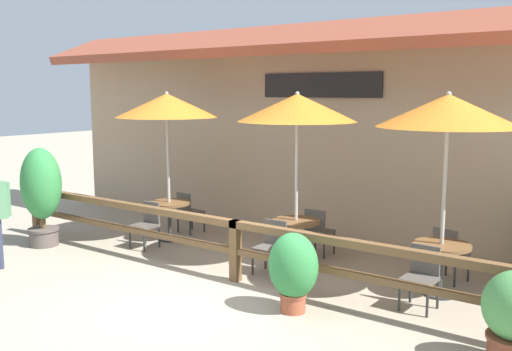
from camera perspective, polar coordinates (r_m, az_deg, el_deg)
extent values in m
plane|color=#9E937F|center=(8.15, -6.69, -12.35)|extent=(60.00, 60.00, 0.00)
cube|color=tan|center=(11.14, 7.84, 2.74)|extent=(14.00, 0.40, 3.60)
cube|color=brown|center=(10.65, 6.65, 13.69)|extent=(14.28, 1.48, 0.70)
cube|color=black|center=(10.99, 6.43, 8.96)|extent=(2.52, 0.04, 0.46)
cube|color=brown|center=(8.66, -2.10, -4.86)|extent=(10.40, 0.14, 0.11)
cube|color=brown|center=(8.76, -2.08, -7.54)|extent=(10.40, 0.10, 0.09)
cube|color=brown|center=(12.49, -21.09, -3.29)|extent=(0.14, 0.14, 0.95)
cube|color=brown|center=(8.76, -2.08, -7.54)|extent=(0.14, 0.14, 0.95)
cylinder|color=#B7B2A8|center=(11.14, -8.75, -0.22)|extent=(0.06, 0.06, 2.46)
cone|color=orange|center=(11.02, -8.91, 6.94)|extent=(1.95, 1.95, 0.45)
sphere|color=#B2ADA3|center=(11.02, -8.94, 8.11)|extent=(0.07, 0.07, 0.07)
cylinder|color=brown|center=(11.22, -8.69, -2.75)|extent=(0.81, 0.81, 0.05)
cylinder|color=#333333|center=(11.30, -8.65, -4.63)|extent=(0.07, 0.07, 0.71)
cylinder|color=#333333|center=(11.38, -8.61, -6.29)|extent=(0.45, 0.45, 0.03)
cube|color=#514C47|center=(10.79, -11.11, -4.96)|extent=(0.43, 0.43, 0.05)
cube|color=#514C47|center=(10.86, -10.40, -3.63)|extent=(0.40, 0.04, 0.40)
cylinder|color=#2D2D2D|center=(10.86, -12.50, -6.13)|extent=(0.04, 0.04, 0.39)
cylinder|color=#2D2D2D|center=(10.58, -11.13, -6.46)|extent=(0.04, 0.04, 0.39)
cylinder|color=#2D2D2D|center=(11.10, -11.02, -5.76)|extent=(0.04, 0.04, 0.39)
cylinder|color=#2D2D2D|center=(10.83, -9.65, -6.08)|extent=(0.04, 0.04, 0.39)
cube|color=#514C47|center=(11.83, -6.53, -3.68)|extent=(0.47, 0.47, 0.05)
cube|color=#514C47|center=(11.66, -7.25, -2.74)|extent=(0.40, 0.08, 0.40)
cylinder|color=#2D2D2D|center=(11.86, -5.21, -4.73)|extent=(0.04, 0.04, 0.39)
cylinder|color=#2D2D2D|center=(12.14, -6.42, -4.44)|extent=(0.04, 0.04, 0.39)
cylinder|color=#2D2D2D|center=(11.62, -6.60, -5.03)|extent=(0.04, 0.04, 0.39)
cylinder|color=#2D2D2D|center=(11.90, -7.81, -4.73)|extent=(0.04, 0.04, 0.39)
cylinder|color=#B7B2A8|center=(9.47, 4.06, -1.65)|extent=(0.06, 0.06, 2.46)
cone|color=orange|center=(9.33, 4.14, 6.78)|extent=(1.95, 1.95, 0.45)
sphere|color=#B2ADA3|center=(9.33, 4.16, 8.17)|extent=(0.07, 0.07, 0.07)
cylinder|color=brown|center=(9.57, 4.02, -4.60)|extent=(0.81, 0.81, 0.05)
cylinder|color=#333333|center=(9.66, 4.00, -6.79)|extent=(0.07, 0.07, 0.71)
cylinder|color=#333333|center=(9.76, 3.98, -8.70)|extent=(0.45, 0.45, 0.03)
cube|color=#514C47|center=(9.10, 1.33, -7.30)|extent=(0.43, 0.43, 0.05)
cube|color=#514C47|center=(9.20, 1.97, -5.68)|extent=(0.40, 0.05, 0.40)
cylinder|color=#2D2D2D|center=(9.11, -0.35, -8.73)|extent=(0.04, 0.04, 0.39)
cylinder|color=#2D2D2D|center=(8.92, 1.71, -9.12)|extent=(0.04, 0.04, 0.39)
cylinder|color=#2D2D2D|center=(9.42, 0.96, -8.16)|extent=(0.04, 0.04, 0.39)
cylinder|color=#2D2D2D|center=(9.23, 2.97, -8.52)|extent=(0.04, 0.04, 0.39)
cube|color=#514C47|center=(10.21, 6.39, -5.62)|extent=(0.43, 0.43, 0.05)
cube|color=#514C47|center=(10.00, 5.90, -4.59)|extent=(0.40, 0.04, 0.40)
cylinder|color=#2D2D2D|center=(10.35, 7.81, -6.72)|extent=(0.04, 0.04, 0.39)
cylinder|color=#2D2D2D|center=(10.51, 5.95, -6.44)|extent=(0.04, 0.04, 0.39)
cylinder|color=#2D2D2D|center=(10.02, 6.82, -7.21)|extent=(0.04, 0.04, 0.39)
cylinder|color=#2D2D2D|center=(10.19, 4.92, -6.91)|extent=(0.04, 0.04, 0.39)
cylinder|color=#B7B2A8|center=(8.39, 18.22, -3.36)|extent=(0.06, 0.06, 2.46)
cone|color=orange|center=(8.23, 18.66, 6.16)|extent=(1.95, 1.95, 0.45)
sphere|color=#B2ADA3|center=(8.23, 18.74, 7.73)|extent=(0.07, 0.07, 0.07)
cylinder|color=brown|center=(8.50, 18.07, -6.66)|extent=(0.81, 0.81, 0.05)
cylinder|color=#333333|center=(8.60, 17.95, -9.10)|extent=(0.07, 0.07, 0.71)
cylinder|color=#333333|center=(8.71, 17.85, -11.22)|extent=(0.45, 0.45, 0.03)
cube|color=#514C47|center=(7.96, 16.02, -9.95)|extent=(0.43, 0.43, 0.05)
cube|color=#514C47|center=(8.06, 16.58, -8.06)|extent=(0.40, 0.05, 0.40)
cylinder|color=#2D2D2D|center=(7.93, 14.14, -11.64)|extent=(0.04, 0.04, 0.39)
cylinder|color=#2D2D2D|center=(7.80, 16.76, -12.09)|extent=(0.04, 0.04, 0.39)
cylinder|color=#2D2D2D|center=(8.26, 15.19, -10.86)|extent=(0.04, 0.04, 0.39)
cylinder|color=#2D2D2D|center=(8.14, 17.72, -11.26)|extent=(0.04, 0.04, 0.39)
cube|color=#514C47|center=(9.26, 18.92, -7.49)|extent=(0.51, 0.51, 0.05)
cube|color=#514C47|center=(9.04, 18.36, -6.36)|extent=(0.40, 0.13, 0.40)
cylinder|color=#2D2D2D|center=(9.39, 20.47, -8.76)|extent=(0.04, 0.04, 0.39)
cylinder|color=#2D2D2D|center=(9.57, 18.47, -8.34)|extent=(0.04, 0.04, 0.39)
cylinder|color=#2D2D2D|center=(9.07, 19.27, -9.29)|extent=(0.04, 0.04, 0.39)
cylinder|color=#2D2D2D|center=(9.26, 17.22, -8.84)|extent=(0.04, 0.04, 0.39)
cylinder|color=#564C47|center=(11.53, -20.44, -5.77)|extent=(0.53, 0.53, 0.33)
cylinder|color=#564C47|center=(11.49, -20.48, -5.06)|extent=(0.57, 0.57, 0.04)
cylinder|color=brown|center=(11.44, -20.54, -3.98)|extent=(0.09, 0.09, 0.40)
ellipsoid|color=#338442|center=(11.33, -20.70, -0.77)|extent=(0.79, 0.71, 1.34)
cylinder|color=#9E4C33|center=(7.71, 3.71, -12.52)|extent=(0.33, 0.33, 0.26)
cylinder|color=#9E4C33|center=(7.67, 3.72, -11.77)|extent=(0.36, 0.36, 0.04)
ellipsoid|color=#338442|center=(7.55, 3.75, -8.98)|extent=(0.67, 0.60, 0.87)
cylinder|color=#2D334C|center=(10.25, -24.25, -6.24)|extent=(0.09, 0.09, 0.84)
cylinder|color=#4C7F56|center=(10.15, -23.54, -2.18)|extent=(0.07, 0.07, 0.57)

